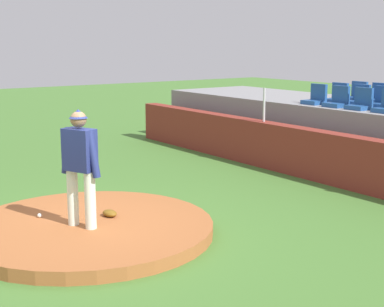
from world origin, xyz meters
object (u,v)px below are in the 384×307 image
at_px(stadium_chair_7, 359,98).
at_px(stadium_chair_12, 357,95).
at_px(baseball, 40,215).
at_px(fielding_glove, 110,213).
at_px(stadium_chair_8, 381,101).
at_px(stadium_chair_13, 378,97).
at_px(stadium_chair_1, 338,100).
at_px(stadium_chair_6, 337,96).
at_px(stadium_chair_2, 361,103).
at_px(pitcher, 80,160).
at_px(stadium_chair_0, 316,98).

height_order(stadium_chair_7, stadium_chair_12, same).
height_order(baseball, fielding_glove, fielding_glove).
distance_m(baseball, stadium_chair_8, 8.49).
bearing_deg(stadium_chair_13, stadium_chair_12, -2.17).
bearing_deg(stadium_chair_8, fielding_glove, 92.02).
relative_size(stadium_chair_1, stadium_chair_13, 1.00).
height_order(stadium_chair_8, stadium_chair_13, same).
distance_m(stadium_chair_6, stadium_chair_7, 0.69).
bearing_deg(fielding_glove, stadium_chair_7, -87.94).
relative_size(stadium_chair_7, stadium_chair_13, 1.00).
xyz_separation_m(stadium_chair_2, stadium_chair_13, (-0.72, 1.58, 0.00)).
distance_m(stadium_chair_12, stadium_chair_13, 0.68).
bearing_deg(baseball, stadium_chair_1, 92.22).
distance_m(pitcher, fielding_glove, 1.19).
distance_m(fielding_glove, stadium_chair_8, 7.53).
relative_size(stadium_chair_7, stadium_chair_8, 1.00).
distance_m(stadium_chair_2, stadium_chair_7, 1.03).
xyz_separation_m(stadium_chair_6, stadium_chair_13, (0.65, 0.79, 0.00)).
distance_m(fielding_glove, stadium_chair_1, 6.81).
xyz_separation_m(fielding_glove, stadium_chair_1, (-0.91, 6.60, 1.41)).
relative_size(pitcher, stadium_chair_2, 3.69).
relative_size(baseball, stadium_chair_7, 0.15).
bearing_deg(stadium_chair_13, fielding_glove, 96.72).
bearing_deg(fielding_glove, stadium_chair_6, -82.78).
bearing_deg(stadium_chair_1, stadium_chair_13, -87.88).
bearing_deg(stadium_chair_0, stadium_chair_12, -89.76).
xyz_separation_m(stadium_chair_8, stadium_chair_13, (-0.70, 0.80, 0.00)).
relative_size(stadium_chair_8, stadium_chair_13, 1.00).
bearing_deg(baseball, stadium_chair_6, 96.81).
height_order(stadium_chair_1, stadium_chair_2, same).
xyz_separation_m(baseball, stadium_chair_7, (-0.31, 8.37, 1.43)).
xyz_separation_m(stadium_chair_7, stadium_chair_13, (-0.04, 0.80, 0.00)).
bearing_deg(pitcher, stadium_chair_6, 80.37).
height_order(pitcher, stadium_chair_1, pitcher).
bearing_deg(fielding_glove, pitcher, 105.30).
bearing_deg(stadium_chair_7, stadium_chair_0, 46.63).
bearing_deg(stadium_chair_0, stadium_chair_1, 176.99).
xyz_separation_m(stadium_chair_8, stadium_chair_12, (-1.39, 0.83, 0.00)).
xyz_separation_m(baseball, stadium_chair_12, (-1.04, 9.19, 1.43)).
height_order(fielding_glove, stadium_chair_0, stadium_chair_0).
distance_m(stadium_chair_0, stadium_chair_1, 0.74).
bearing_deg(stadium_chair_12, stadium_chair_1, 114.58).
distance_m(stadium_chair_0, stadium_chair_8, 1.57).
height_order(stadium_chair_0, stadium_chair_13, same).
relative_size(stadium_chair_1, stadium_chair_6, 1.00).
bearing_deg(stadium_chair_8, stadium_chair_7, -0.41).
bearing_deg(stadium_chair_12, stadium_chair_13, 177.83).
height_order(stadium_chair_2, stadium_chair_6, same).
distance_m(baseball, stadium_chair_6, 8.55).
relative_size(stadium_chair_0, stadium_chair_7, 1.00).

